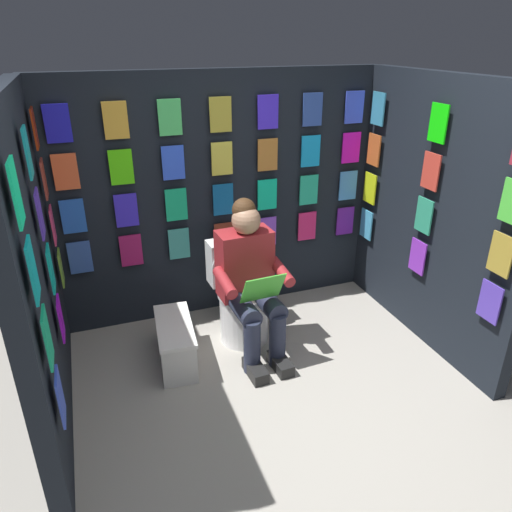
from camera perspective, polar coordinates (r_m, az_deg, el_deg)
ground_plane at (r=3.08m, az=7.00°, el=-22.30°), size 30.00×30.00×0.00m
display_wall_back at (r=4.04m, az=-4.24°, el=6.96°), size 2.76×0.14×2.01m
display_wall_left at (r=3.86m, az=20.20°, el=4.57°), size 0.14×1.83×2.01m
display_wall_right at (r=3.03m, az=-24.62°, el=-1.71°), size 0.14×1.83×2.01m
toilet at (r=3.86m, az=-1.89°, el=-5.03°), size 0.41×0.56×0.77m
person_reading at (r=3.54m, az=-0.63°, el=-2.88°), size 0.54×0.70×1.19m
comic_longbox_near at (r=3.67m, az=-9.48°, el=-10.10°), size 0.31×0.63×0.33m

